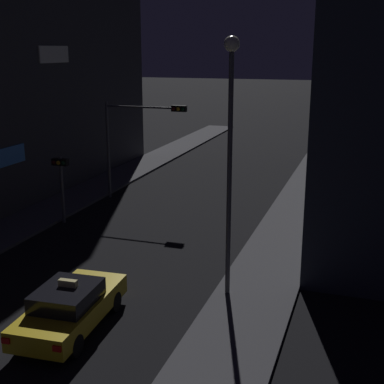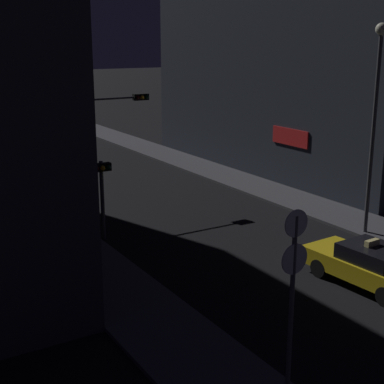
{
  "view_description": "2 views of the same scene",
  "coord_description": "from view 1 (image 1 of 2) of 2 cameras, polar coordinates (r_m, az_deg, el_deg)",
  "views": [
    {
      "loc": [
        9.3,
        -2.31,
        8.14
      ],
      "look_at": [
        1.89,
        19.81,
        1.9
      ],
      "focal_mm": 49.9,
      "sensor_mm": 36.0,
      "label": 1
    },
    {
      "loc": [
        -12.79,
        -1.67,
        7.92
      ],
      "look_at": [
        -0.52,
        18.55,
        1.57
      ],
      "focal_mm": 53.16,
      "sensor_mm": 36.0,
      "label": 2
    }
  ],
  "objects": [
    {
      "name": "sidewalk_right",
      "position": [
        29.37,
        11.46,
        -1.29
      ],
      "size": [
        2.74,
        55.49,
        0.13
      ],
      "primitive_type": "cube",
      "color": "#424247",
      "rests_on": "ground_plane"
    },
    {
      "name": "street_lamp_near_block",
      "position": [
        16.9,
        4.11,
        6.42
      ],
      "size": [
        0.49,
        0.49,
        8.43
      ],
      "color": "#47474C",
      "rests_on": "sidewalk_right"
    },
    {
      "name": "taxi",
      "position": [
        16.64,
        -12.87,
        -11.86
      ],
      "size": [
        2.06,
        4.55,
        1.62
      ],
      "color": "yellow",
      "rests_on": "ground_plane"
    },
    {
      "name": "traffic_light_left_kerb",
      "position": [
        26.06,
        -13.85,
        1.73
      ],
      "size": [
        0.8,
        0.42,
        3.26
      ],
      "color": "#47474C",
      "rests_on": "ground_plane"
    },
    {
      "name": "sidewalk_left",
      "position": [
        32.99,
        -9.86,
        0.58
      ],
      "size": [
        2.74,
        55.49,
        0.13
      ],
      "primitive_type": "cube",
      "color": "#424247",
      "rests_on": "ground_plane"
    },
    {
      "name": "traffic_light_overhead",
      "position": [
        29.17,
        -5.92,
        6.61
      ],
      "size": [
        4.7,
        0.42,
        5.42
      ],
      "color": "#47474C",
      "rests_on": "ground_plane"
    }
  ]
}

